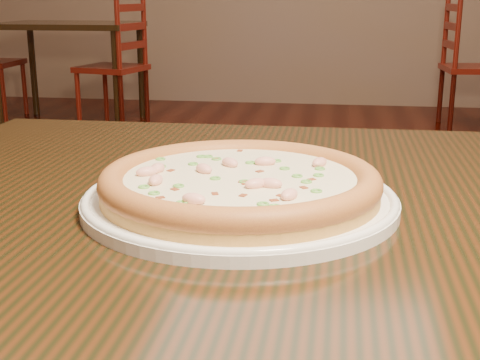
# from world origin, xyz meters

# --- Properties ---
(hero_table) EXTENTS (1.20, 0.80, 0.75)m
(hero_table) POSITION_xyz_m (0.25, -0.74, 0.65)
(hero_table) COLOR black
(hero_table) RESTS_ON ground
(plate) EXTENTS (0.34, 0.34, 0.02)m
(plate) POSITION_xyz_m (0.13, -0.79, 0.76)
(plate) COLOR white
(plate) RESTS_ON hero_table
(pizza) EXTENTS (0.30, 0.30, 0.03)m
(pizza) POSITION_xyz_m (0.13, -0.79, 0.78)
(pizza) COLOR #C98D44
(pizza) RESTS_ON plate
(bg_table_left) EXTENTS (1.00, 0.70, 0.75)m
(bg_table_left) POSITION_xyz_m (-1.77, 3.35, 0.65)
(bg_table_left) COLOR black
(bg_table_left) RESTS_ON ground
(chair_b) EXTENTS (0.51, 0.51, 0.95)m
(chair_b) POSITION_xyz_m (-1.36, 3.23, 0.44)
(chair_b) COLOR #581008
(chair_b) RESTS_ON ground
(chair_c) EXTENTS (0.45, 0.45, 0.95)m
(chair_c) POSITION_xyz_m (1.14, 3.61, 0.44)
(chair_c) COLOR #581008
(chair_c) RESTS_ON ground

